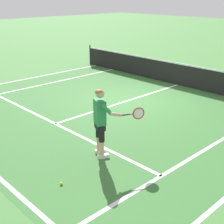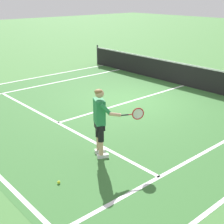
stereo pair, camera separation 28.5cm
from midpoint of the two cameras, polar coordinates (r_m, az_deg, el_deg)
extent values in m
plane|color=#477F3D|center=(11.94, 4.55, 2.07)|extent=(80.00, 80.00, 0.00)
cube|color=#387033|center=(11.01, -0.65, 0.51)|extent=(10.98, 9.43, 0.00)
cube|color=white|center=(9.97, -8.89, -1.95)|extent=(8.23, 0.10, 0.01)
cube|color=white|center=(11.86, 4.16, 1.97)|extent=(0.10, 6.40, 0.01)
cube|color=white|center=(14.23, -11.58, 4.79)|extent=(0.10, 9.03, 0.01)
cube|color=white|center=(8.58, 17.74, -6.61)|extent=(0.10, 9.03, 0.01)
cube|color=white|center=(15.41, -14.19, 5.78)|extent=(0.10, 9.03, 0.01)
cylinder|color=#333338|center=(18.09, -2.16, 10.26)|extent=(0.08, 0.08, 1.07)
cube|color=black|center=(14.12, 13.44, 6.41)|extent=(11.84, 0.02, 0.91)
cube|color=white|center=(14.01, 13.60, 8.33)|extent=(11.84, 0.03, 0.06)
cube|color=white|center=(8.08, -1.11, -6.99)|extent=(0.22, 0.30, 0.09)
cube|color=white|center=(7.84, -0.61, -7.91)|extent=(0.22, 0.30, 0.09)
cylinder|color=tan|center=(7.97, -1.40, -5.59)|extent=(0.11, 0.11, 0.36)
cylinder|color=black|center=(7.80, -1.42, -3.06)|extent=(0.14, 0.14, 0.41)
cylinder|color=tan|center=(7.72, -0.91, -6.48)|extent=(0.11, 0.11, 0.36)
cylinder|color=black|center=(7.56, -0.92, -3.88)|extent=(0.14, 0.14, 0.41)
cube|color=black|center=(7.61, -1.19, -2.33)|extent=(0.39, 0.33, 0.20)
cube|color=#28844C|center=(7.49, -1.21, 0.07)|extent=(0.44, 0.37, 0.60)
cylinder|color=tan|center=(7.72, -1.63, 0.32)|extent=(0.09, 0.09, 0.62)
cylinder|color=#28844C|center=(7.21, -0.02, 0.53)|extent=(0.20, 0.27, 0.29)
cylinder|color=tan|center=(7.28, 1.66, -0.46)|extent=(0.20, 0.30, 0.14)
sphere|color=tan|center=(7.34, -1.16, 3.32)|extent=(0.21, 0.21, 0.21)
ellipsoid|color=olive|center=(7.33, -1.31, 3.69)|extent=(0.27, 0.27, 0.12)
cylinder|color=#232326|center=(7.34, 3.34, -0.56)|extent=(0.12, 0.19, 0.03)
cylinder|color=red|center=(7.39, 4.44, -0.45)|extent=(0.07, 0.10, 0.02)
torus|color=red|center=(7.45, 5.79, -0.32)|extent=(0.16, 0.28, 0.30)
cylinder|color=silver|center=(7.45, 5.79, -0.32)|extent=(0.12, 0.23, 0.25)
sphere|color=#CCE02D|center=(6.94, -8.37, -12.40)|extent=(0.07, 0.07, 0.07)
camera|label=1|loc=(0.14, -88.95, 0.40)|focal=50.89mm
camera|label=2|loc=(0.14, 91.05, -0.40)|focal=50.89mm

